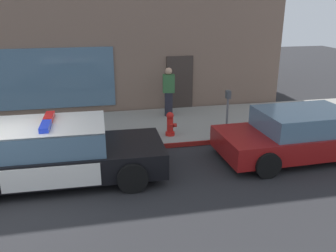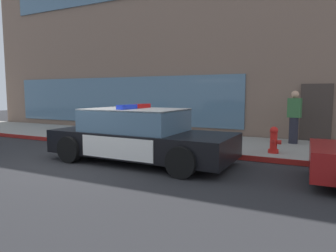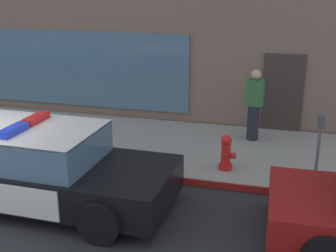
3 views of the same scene
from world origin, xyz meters
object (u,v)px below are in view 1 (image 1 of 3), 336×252
Objects in this scene: parking_meter at (228,104)px; fire_hydrant at (170,124)px; pedestrian_on_sidewalk at (169,92)px; car_down_street at (302,134)px; police_cruiser at (57,152)px.

fire_hydrant is at bearing 173.96° from parking_meter.
pedestrian_on_sidewalk reaches higher than parking_meter.
fire_hydrant is 0.16× the size of car_down_street.
car_down_street is (6.29, 0.04, -0.05)m from police_cruiser.
police_cruiser is at bearing 178.53° from car_down_street.
car_down_street is 2.32m from parking_meter.
pedestrian_on_sidewalk is at bearing 79.49° from fire_hydrant.
parking_meter is (1.72, -0.18, 0.58)m from fire_hydrant.
pedestrian_on_sidewalk is at bearing 124.54° from car_down_street.
fire_hydrant is 2.04m from pedestrian_on_sidewalk.
police_cruiser is 5.15m from parking_meter.
car_down_street is at bearing 1.23° from police_cruiser.
pedestrian_on_sidewalk reaches higher than police_cruiser.
police_cruiser is 6.29m from car_down_street.
pedestrian_on_sidewalk is at bearing 49.26° from police_cruiser.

